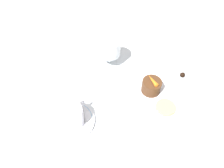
{
  "coord_description": "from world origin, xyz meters",
  "views": [
    {
      "loc": [
        -0.42,
        -0.19,
        0.59
      ],
      "look_at": [
        -0.06,
        0.07,
        0.04
      ],
      "focal_mm": 35.0,
      "sensor_mm": 36.0,
      "label": 1
    }
  ],
  "objects": [
    {
      "name": "saucer",
      "position": [
        -0.23,
        0.11,
        0.01
      ],
      "size": [
        0.14,
        0.14,
        0.01
      ],
      "color": "white",
      "rests_on": "ground_plane"
    },
    {
      "name": "ground_plane",
      "position": [
        0.0,
        0.0,
        0.0
      ],
      "size": [
        3.0,
        3.0,
        0.0
      ],
      "primitive_type": "plane",
      "color": "white"
    },
    {
      "name": "wine_glass",
      "position": [
        0.05,
        0.16,
        0.07
      ],
      "size": [
        0.08,
        0.08,
        0.11
      ],
      "color": "silver",
      "rests_on": "ground_plane"
    },
    {
      "name": "dinner_plate",
      "position": [
        -0.0,
        -0.04,
        0.01
      ],
      "size": [
        0.25,
        0.25,
        0.01
      ],
      "color": "white",
      "rests_on": "ground_plane"
    },
    {
      "name": "dessert_cake",
      "position": [
        0.01,
        -0.03,
        0.04
      ],
      "size": [
        0.06,
        0.06,
        0.05
      ],
      "color": "#4C2D19",
      "rests_on": "dinner_plate"
    },
    {
      "name": "chocolate_truffle",
      "position": [
        0.14,
        -0.09,
        0.01
      ],
      "size": [
        0.02,
        0.02,
        0.02
      ],
      "color": "black",
      "rests_on": "ground_plane"
    },
    {
      "name": "pineapple_slice",
      "position": [
        -0.03,
        -0.1,
        0.02
      ],
      "size": [
        0.06,
        0.06,
        0.01
      ],
      "color": "#EFE075",
      "rests_on": "dinner_plate"
    },
    {
      "name": "spoon",
      "position": [
        -0.18,
        0.1,
        0.01
      ],
      "size": [
        0.07,
        0.09,
        0.0
      ],
      "color": "silver",
      "rests_on": "saucer"
    },
    {
      "name": "carrot_garnish",
      "position": [
        0.01,
        -0.03,
        0.07
      ],
      "size": [
        0.03,
        0.05,
        0.01
      ],
      "color": "orange",
      "rests_on": "dessert_cake"
    },
    {
      "name": "coffee_cup",
      "position": [
        -0.23,
        0.1,
        0.04
      ],
      "size": [
        0.11,
        0.08,
        0.06
      ],
      "color": "white",
      "rests_on": "saucer"
    },
    {
      "name": "fork",
      "position": [
        0.16,
        -0.02,
        0.0
      ],
      "size": [
        0.06,
        0.18,
        0.01
      ],
      "color": "silver",
      "rests_on": "ground_plane"
    }
  ]
}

